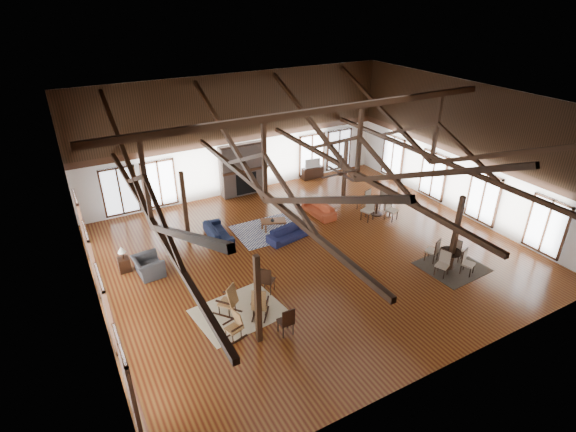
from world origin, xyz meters
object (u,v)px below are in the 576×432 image
cafe_table_near (450,256)px  cafe_table_far (377,204)px  armchair (148,266)px  sofa_orange (319,209)px  tv_console (312,172)px  sofa_navy_left (218,232)px  coffee_table (273,222)px  sofa_navy_front (288,234)px

cafe_table_near → cafe_table_far: size_ratio=0.90×
armchair → cafe_table_near: cafe_table_near is taller
sofa_orange → armchair: bearing=-85.0°
sofa_orange → armchair: armchair is taller
sofa_orange → cafe_table_near: bearing=15.3°
cafe_table_far → tv_console: size_ratio=1.69×
cafe_table_near → sofa_navy_left: bearing=137.6°
coffee_table → tv_console: 6.24m
sofa_navy_left → cafe_table_far: 7.47m
sofa_orange → tv_console: 4.52m
sofa_orange → tv_console: tv_console is taller
cafe_table_far → tv_console: (-0.31, 5.30, -0.23)m
sofa_orange → cafe_table_near: size_ratio=1.00×
sofa_orange → sofa_navy_front: bearing=-63.7°
coffee_table → cafe_table_far: cafe_table_far is taller
sofa_orange → cafe_table_near: cafe_table_near is taller
sofa_navy_front → tv_console: size_ratio=1.47×
cafe_table_near → cafe_table_far: cafe_table_far is taller
sofa_navy_left → cafe_table_far: (7.32, -1.48, 0.25)m
sofa_navy_front → sofa_orange: (2.38, 1.32, 0.01)m
armchair → cafe_table_far: size_ratio=0.53×
armchair → tv_console: size_ratio=0.90×
coffee_table → cafe_table_near: cafe_table_near is taller
sofa_navy_left → armchair: armchair is taller
armchair → cafe_table_near: (10.16, -5.02, 0.13)m
coffee_table → tv_console: tv_console is taller
sofa_navy_front → coffee_table: (-0.12, 1.11, 0.10)m
sofa_orange → coffee_table: sofa_orange is taller
sofa_navy_left → armchair: size_ratio=1.78×
armchair → sofa_orange: bearing=-86.6°
cafe_table_near → coffee_table: bearing=127.3°
sofa_navy_front → tv_console: bearing=38.7°
sofa_navy_left → cafe_table_near: cafe_table_near is taller
sofa_orange → cafe_table_far: size_ratio=0.90×
sofa_navy_left → cafe_table_near: 9.37m
sofa_orange → tv_console: (2.08, 4.02, 0.03)m
coffee_table → cafe_table_near: 7.43m
sofa_navy_front → tv_console: 6.96m
sofa_navy_left → sofa_navy_front: bearing=-118.7°
cafe_table_far → tv_console: cafe_table_far is taller
sofa_navy_left → coffee_table: bearing=-97.5°
sofa_navy_front → cafe_table_far: 4.79m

